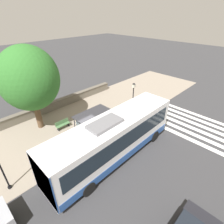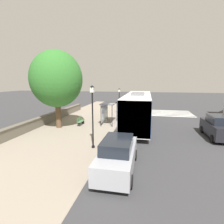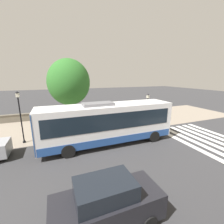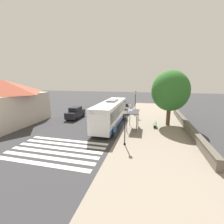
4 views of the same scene
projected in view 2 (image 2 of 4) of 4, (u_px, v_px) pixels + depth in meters
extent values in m
plane|color=#353538|center=(120.00, 127.00, 18.58)|extent=(120.00, 120.00, 0.00)
cube|color=gray|center=(80.00, 125.00, 19.45)|extent=(9.00, 44.00, 0.02)
cube|color=silver|center=(163.00, 116.00, 24.62)|extent=(9.00, 0.50, 0.01)
cube|color=silver|center=(162.00, 115.00, 25.53)|extent=(9.00, 0.50, 0.01)
cube|color=silver|center=(161.00, 113.00, 26.45)|extent=(9.00, 0.50, 0.01)
cube|color=silver|center=(161.00, 112.00, 27.37)|extent=(9.00, 0.50, 0.01)
cube|color=silver|center=(161.00, 111.00, 28.28)|extent=(9.00, 0.50, 0.01)
cube|color=silver|center=(160.00, 110.00, 29.20)|extent=(9.00, 0.50, 0.01)
cube|color=#6B6356|center=(47.00, 120.00, 20.16)|extent=(0.50, 20.00, 0.93)
cube|color=#5B5449|center=(46.00, 115.00, 20.07)|extent=(0.60, 20.00, 0.08)
cube|color=white|center=(138.00, 108.00, 18.66)|extent=(2.54, 11.33, 3.03)
cube|color=black|center=(138.00, 105.00, 18.59)|extent=(2.58, 10.42, 1.33)
cube|color=#264C93|center=(138.00, 119.00, 18.88)|extent=(2.58, 11.10, 0.61)
cube|color=#264C93|center=(134.00, 120.00, 13.23)|extent=(2.58, 0.06, 2.91)
cube|color=black|center=(140.00, 93.00, 23.88)|extent=(1.90, 0.08, 0.42)
cube|color=slate|center=(138.00, 94.00, 17.56)|extent=(1.27, 2.49, 0.22)
cylinder|color=black|center=(130.00, 114.00, 22.98)|extent=(0.30, 1.00, 1.00)
cylinder|color=black|center=(149.00, 115.00, 22.52)|extent=(0.30, 1.00, 1.00)
cylinder|color=black|center=(122.00, 130.00, 15.77)|extent=(0.30, 1.00, 1.00)
cylinder|color=black|center=(149.00, 131.00, 15.30)|extent=(0.30, 1.00, 1.00)
cylinder|color=#2D2D33|center=(112.00, 116.00, 18.48)|extent=(0.08, 0.08, 2.36)
cylinder|color=#2D2D33|center=(117.00, 111.00, 21.39)|extent=(0.08, 0.08, 2.36)
cylinder|color=#2D2D33|center=(101.00, 116.00, 18.72)|extent=(0.08, 0.08, 2.36)
cylinder|color=#2D2D33|center=(107.00, 111.00, 21.62)|extent=(0.08, 0.08, 2.36)
cube|color=#2D2D33|center=(109.00, 103.00, 19.84)|extent=(1.51, 3.31, 0.08)
cube|color=silver|center=(105.00, 112.00, 20.14)|extent=(0.03, 2.71, 1.89)
cylinder|color=#2D3347|center=(127.00, 115.00, 23.59)|extent=(0.12, 0.12, 0.76)
cylinder|color=#2D3347|center=(128.00, 115.00, 23.56)|extent=(0.12, 0.12, 0.76)
cube|color=#38609E|center=(128.00, 110.00, 23.46)|extent=(0.34, 0.22, 0.61)
sphere|color=tan|center=(128.00, 106.00, 23.38)|extent=(0.21, 0.21, 0.21)
cube|color=#4C7247|center=(81.00, 121.00, 19.40)|extent=(0.40, 1.44, 0.06)
cube|color=#4C7247|center=(79.00, 119.00, 19.40)|extent=(0.04, 1.44, 0.40)
cube|color=black|center=(79.00, 124.00, 18.89)|extent=(0.32, 0.06, 0.45)
cube|color=black|center=(83.00, 122.00, 20.00)|extent=(0.32, 0.06, 0.45)
cylinder|color=black|center=(93.00, 147.00, 12.87)|extent=(0.24, 0.24, 0.16)
cylinder|color=black|center=(93.00, 121.00, 12.52)|extent=(0.10, 0.10, 4.09)
cube|color=silver|center=(92.00, 90.00, 12.13)|extent=(0.24, 0.24, 0.35)
pyramid|color=black|center=(92.00, 86.00, 12.08)|extent=(0.28, 0.28, 0.14)
cylinder|color=black|center=(119.00, 114.00, 25.42)|extent=(0.24, 0.24, 0.16)
cylinder|color=black|center=(119.00, 103.00, 25.14)|extent=(0.10, 0.10, 3.32)
cube|color=silver|center=(119.00, 91.00, 24.81)|extent=(0.24, 0.24, 0.35)
pyramid|color=black|center=(119.00, 89.00, 24.77)|extent=(0.28, 0.28, 0.14)
cylinder|color=brown|center=(58.00, 111.00, 18.14)|extent=(0.55, 0.55, 3.63)
ellipsoid|color=#2D6B28|center=(56.00, 79.00, 17.56)|extent=(5.19, 5.19, 5.71)
cube|color=#9EA0A8|center=(118.00, 157.00, 9.54)|extent=(1.78, 4.62, 0.97)
cube|color=black|center=(117.00, 144.00, 9.29)|extent=(1.51, 2.40, 0.61)
cylinder|color=black|center=(109.00, 153.00, 11.23)|extent=(0.22, 0.64, 0.64)
cylinder|color=black|center=(135.00, 155.00, 10.90)|extent=(0.22, 0.64, 0.64)
cylinder|color=black|center=(95.00, 178.00, 8.33)|extent=(0.22, 0.64, 0.64)
cylinder|color=black|center=(130.00, 182.00, 8.01)|extent=(0.22, 0.64, 0.64)
cube|color=black|center=(218.00, 129.00, 15.03)|extent=(1.74, 4.31, 1.06)
cube|color=black|center=(219.00, 119.00, 14.77)|extent=(1.48, 2.24, 0.66)
cylinder|color=black|center=(202.00, 129.00, 16.62)|extent=(0.22, 0.64, 0.64)
cylinder|color=black|center=(221.00, 130.00, 16.31)|extent=(0.22, 0.64, 0.64)
cylinder|color=black|center=(213.00, 139.00, 13.92)|extent=(0.22, 0.64, 0.64)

